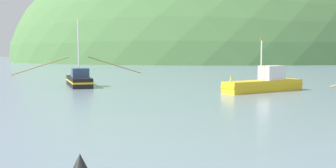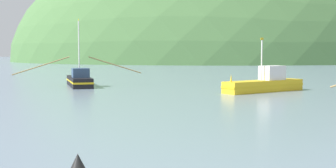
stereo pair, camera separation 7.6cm
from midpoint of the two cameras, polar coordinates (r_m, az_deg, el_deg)
The scene contains 4 objects.
hill_mid_right at distance 178.61m, azimuth 5.91°, elevation 3.00°, with size 155.95×124.76×92.86m, color #47703D.
hill_far_left at distance 260.39m, azimuth 5.66°, elevation 3.38°, with size 126.93×101.54×46.54m, color #386633.
fishing_boat_black at distance 48.46m, azimuth -11.18°, elevation 0.50°, with size 13.21×8.12×7.17m.
fishing_boat_yellow at distance 42.31m, azimuth 12.35°, elevation 0.07°, with size 8.51×6.29×4.98m.
Camera 2 is at (-5.29, -0.31, 3.75)m, focal length 47.77 mm.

